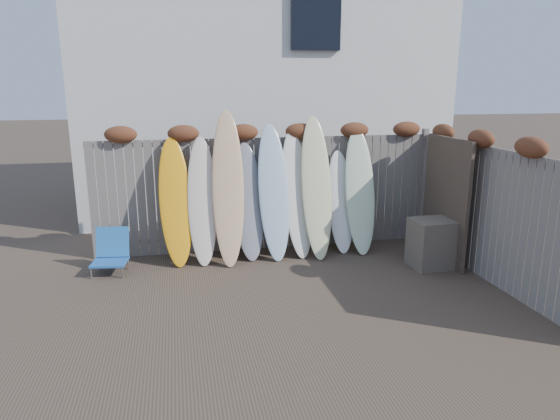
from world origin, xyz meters
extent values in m
plane|color=#493A2D|center=(0.00, 0.00, 0.00)|extent=(80.00, 80.00, 0.00)
cube|color=slate|center=(0.00, 2.40, 1.00)|extent=(6.00, 0.10, 2.00)
cube|color=slate|center=(3.00, 2.40, 1.05)|extent=(0.10, 0.10, 2.10)
ellipsoid|color=brown|center=(-2.40, 2.36, 2.10)|extent=(0.52, 0.28, 0.28)
ellipsoid|color=brown|center=(-1.40, 2.36, 2.10)|extent=(0.52, 0.28, 0.28)
ellipsoid|color=brown|center=(-0.40, 2.36, 2.10)|extent=(0.52, 0.28, 0.28)
ellipsoid|color=brown|center=(0.60, 2.36, 2.10)|extent=(0.52, 0.28, 0.28)
ellipsoid|color=brown|center=(1.60, 2.36, 2.10)|extent=(0.52, 0.28, 0.28)
ellipsoid|color=brown|center=(2.60, 2.36, 2.10)|extent=(0.52, 0.28, 0.28)
cube|color=slate|center=(3.00, 0.20, 1.00)|extent=(0.10, 4.40, 2.00)
ellipsoid|color=brown|center=(2.96, -0.50, 2.10)|extent=(0.28, 0.56, 0.28)
ellipsoid|color=brown|center=(2.96, 0.60, 2.10)|extent=(0.28, 0.56, 0.28)
ellipsoid|color=brown|center=(2.96, 1.70, 2.10)|extent=(0.28, 0.56, 0.28)
cube|color=silver|center=(0.50, 6.50, 3.00)|extent=(8.00, 5.00, 6.00)
cube|color=black|center=(1.30, 3.95, 4.20)|extent=(1.00, 0.12, 1.30)
cube|color=#235EB2|center=(-2.63, 1.61, 0.19)|extent=(0.57, 0.52, 0.03)
cube|color=#2570BC|center=(-2.60, 1.85, 0.45)|extent=(0.53, 0.23, 0.47)
cylinder|color=#A8A8AF|center=(-2.90, 1.45, 0.10)|extent=(0.03, 0.03, 0.19)
cylinder|color=#B5B4BC|center=(-2.84, 1.83, 0.10)|extent=(0.03, 0.03, 0.19)
cylinder|color=#A7A8AE|center=(-2.43, 1.38, 0.10)|extent=(0.03, 0.03, 0.19)
cylinder|color=#B8B8C0|center=(-2.37, 1.76, 0.10)|extent=(0.03, 0.03, 0.19)
cube|color=#746657|center=(2.46, 0.89, 0.39)|extent=(0.71, 0.60, 0.79)
cube|color=#4F3830|center=(2.78, 1.15, 1.03)|extent=(0.08, 1.38, 2.07)
ellipsoid|color=#F69D0E|center=(-1.58, 1.97, 1.03)|extent=(0.57, 0.77, 2.06)
ellipsoid|color=beige|center=(-1.15, 1.94, 1.03)|extent=(0.52, 0.76, 2.06)
ellipsoid|color=#E8C182|center=(-0.73, 1.88, 1.25)|extent=(0.59, 0.91, 2.49)
ellipsoid|color=gray|center=(-0.38, 2.00, 0.97)|extent=(0.55, 0.71, 1.94)
ellipsoid|color=#A9C9E0|center=(0.05, 1.95, 1.12)|extent=(0.53, 0.80, 2.25)
ellipsoid|color=white|center=(0.46, 1.98, 1.06)|extent=(0.57, 0.79, 2.12)
ellipsoid|color=beige|center=(0.78, 1.89, 1.19)|extent=(0.55, 0.85, 2.37)
ellipsoid|color=white|center=(1.27, 2.03, 0.88)|extent=(0.47, 0.64, 1.76)
ellipsoid|color=beige|center=(1.59, 1.95, 1.07)|extent=(0.57, 0.79, 2.14)
camera|label=1|loc=(-1.54, -6.13, 2.88)|focal=32.00mm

